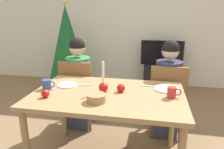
{
  "coord_description": "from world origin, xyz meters",
  "views": [
    {
      "loc": [
        0.4,
        -1.84,
        1.49
      ],
      "look_at": [
        0.0,
        0.2,
        0.87
      ],
      "focal_mm": 34.81,
      "sensor_mm": 36.0,
      "label": 1
    }
  ],
  "objects_px": {
    "tv_stand": "(160,77)",
    "chair_left": "(78,90)",
    "person_right_child": "(167,91)",
    "plate_left": "(68,85)",
    "apple_by_left_plate": "(45,94)",
    "mug_right": "(172,92)",
    "candle_centerpiece": "(103,86)",
    "tv": "(162,53)",
    "person_left_child": "(79,85)",
    "mug_left": "(47,84)",
    "bowl_walnuts": "(96,98)",
    "plate_right": "(167,89)",
    "christmas_tree": "(67,45)",
    "dining_table": "(108,101)",
    "chair_right": "(167,97)",
    "apple_near_candle": "(121,88)"
  },
  "relations": [
    {
      "from": "tv_stand",
      "to": "chair_left",
      "type": "bearing_deg",
      "value": -122.23
    },
    {
      "from": "person_right_child",
      "to": "plate_left",
      "type": "relative_size",
      "value": 5.65
    },
    {
      "from": "chair_left",
      "to": "apple_by_left_plate",
      "type": "relative_size",
      "value": 12.39
    },
    {
      "from": "chair_left",
      "to": "mug_right",
      "type": "xyz_separation_m",
      "value": [
        1.09,
        -0.61,
        0.29
      ]
    },
    {
      "from": "candle_centerpiece",
      "to": "tv",
      "type": "bearing_deg",
      "value": 75.27
    },
    {
      "from": "person_left_child",
      "to": "tv_stand",
      "type": "relative_size",
      "value": 1.83
    },
    {
      "from": "chair_left",
      "to": "mug_left",
      "type": "distance_m",
      "value": 0.69
    },
    {
      "from": "plate_left",
      "to": "mug_left",
      "type": "xyz_separation_m",
      "value": [
        -0.16,
        -0.14,
        0.04
      ]
    },
    {
      "from": "chair_left",
      "to": "person_left_child",
      "type": "height_order",
      "value": "person_left_child"
    },
    {
      "from": "person_right_child",
      "to": "mug_right",
      "type": "bearing_deg",
      "value": -90.6
    },
    {
      "from": "plate_left",
      "to": "bowl_walnuts",
      "type": "xyz_separation_m",
      "value": [
        0.39,
        -0.34,
        0.03
      ]
    },
    {
      "from": "candle_centerpiece",
      "to": "mug_right",
      "type": "relative_size",
      "value": 2.35
    },
    {
      "from": "person_left_child",
      "to": "tv",
      "type": "distance_m",
      "value": 1.98
    },
    {
      "from": "plate_right",
      "to": "bowl_walnuts",
      "type": "bearing_deg",
      "value": -145.43
    },
    {
      "from": "person_right_child",
      "to": "christmas_tree",
      "type": "xyz_separation_m",
      "value": [
        -1.79,
        1.36,
        0.29
      ]
    },
    {
      "from": "dining_table",
      "to": "chair_left",
      "type": "xyz_separation_m",
      "value": [
        -0.51,
        0.61,
        -0.15
      ]
    },
    {
      "from": "mug_right",
      "to": "chair_right",
      "type": "bearing_deg",
      "value": 89.37
    },
    {
      "from": "tv_stand",
      "to": "candle_centerpiece",
      "type": "bearing_deg",
      "value": -104.74
    },
    {
      "from": "tv_stand",
      "to": "bowl_walnuts",
      "type": "bearing_deg",
      "value": -103.56
    },
    {
      "from": "christmas_tree",
      "to": "plate_right",
      "type": "distance_m",
      "value": 2.52
    },
    {
      "from": "christmas_tree",
      "to": "mug_left",
      "type": "distance_m",
      "value": 2.1
    },
    {
      "from": "chair_left",
      "to": "mug_right",
      "type": "height_order",
      "value": "chair_left"
    },
    {
      "from": "plate_left",
      "to": "apple_by_left_plate",
      "type": "height_order",
      "value": "apple_by_left_plate"
    },
    {
      "from": "tv",
      "to": "plate_right",
      "type": "relative_size",
      "value": 3.27
    },
    {
      "from": "mug_left",
      "to": "chair_left",
      "type": "bearing_deg",
      "value": 82.0
    },
    {
      "from": "tv",
      "to": "mug_left",
      "type": "bearing_deg",
      "value": -116.53
    },
    {
      "from": "plate_right",
      "to": "tv_stand",
      "type": "bearing_deg",
      "value": 89.68
    },
    {
      "from": "plate_left",
      "to": "bowl_walnuts",
      "type": "bearing_deg",
      "value": -40.79
    },
    {
      "from": "plate_left",
      "to": "plate_right",
      "type": "height_order",
      "value": "same"
    },
    {
      "from": "christmas_tree",
      "to": "candle_centerpiece",
      "type": "xyz_separation_m",
      "value": [
        1.17,
        -1.98,
        -0.05
      ]
    },
    {
      "from": "tv_stand",
      "to": "plate_left",
      "type": "relative_size",
      "value": 3.08
    },
    {
      "from": "mug_right",
      "to": "dining_table",
      "type": "bearing_deg",
      "value": 179.91
    },
    {
      "from": "candle_centerpiece",
      "to": "christmas_tree",
      "type": "bearing_deg",
      "value": 120.45
    },
    {
      "from": "person_left_child",
      "to": "apple_near_candle",
      "type": "bearing_deg",
      "value": -43.25
    },
    {
      "from": "chair_left",
      "to": "mug_left",
      "type": "height_order",
      "value": "chair_left"
    },
    {
      "from": "bowl_walnuts",
      "to": "apple_by_left_plate",
      "type": "xyz_separation_m",
      "value": [
        -0.46,
        0.0,
        0.0
      ]
    },
    {
      "from": "person_right_child",
      "to": "mug_left",
      "type": "xyz_separation_m",
      "value": [
        -1.18,
        -0.65,
        0.23
      ]
    },
    {
      "from": "person_left_child",
      "to": "mug_right",
      "type": "relative_size",
      "value": 9.46
    },
    {
      "from": "mug_right",
      "to": "bowl_walnuts",
      "type": "distance_m",
      "value": 0.66
    },
    {
      "from": "chair_left",
      "to": "person_right_child",
      "type": "bearing_deg",
      "value": 1.7
    },
    {
      "from": "dining_table",
      "to": "christmas_tree",
      "type": "xyz_separation_m",
      "value": [
        -1.21,
        2.0,
        0.2
      ]
    },
    {
      "from": "chair_left",
      "to": "tv",
      "type": "distance_m",
      "value": 2.01
    },
    {
      "from": "chair_left",
      "to": "candle_centerpiece",
      "type": "bearing_deg",
      "value": -51.57
    },
    {
      "from": "christmas_tree",
      "to": "bowl_walnuts",
      "type": "distance_m",
      "value": 2.5
    },
    {
      "from": "person_right_child",
      "to": "apple_by_left_plate",
      "type": "bearing_deg",
      "value": -142.23
    },
    {
      "from": "christmas_tree",
      "to": "plate_left",
      "type": "distance_m",
      "value": 2.03
    },
    {
      "from": "chair_right",
      "to": "tv",
      "type": "xyz_separation_m",
      "value": [
        -0.03,
        1.69,
        0.2
      ]
    },
    {
      "from": "tv",
      "to": "mug_left",
      "type": "relative_size",
      "value": 6.09
    },
    {
      "from": "person_right_child",
      "to": "candle_centerpiece",
      "type": "height_order",
      "value": "person_right_child"
    },
    {
      "from": "mug_left",
      "to": "apple_near_candle",
      "type": "height_order",
      "value": "mug_left"
    }
  ]
}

